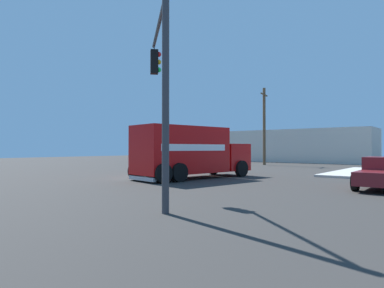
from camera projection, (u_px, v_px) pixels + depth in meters
The scene contains 5 objects.
ground_plane at pixel (155, 179), 19.37m from camera, with size 100.00×100.00×0.00m, color #33302D.
delivery_truck at pixel (190, 152), 19.58m from camera, with size 3.95×7.92×3.01m.
traffic_light_primary at pixel (161, 75), 10.50m from camera, with size 3.58×3.13×6.18m.
utility_pole at pixel (264, 125), 35.33m from camera, with size 0.50×2.19×8.19m.
building_backdrop at pixel (289, 146), 43.52m from camera, with size 20.49×6.00×4.10m, color beige.
Camera 1 is at (13.71, -13.89, 1.77)m, focal length 31.13 mm.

